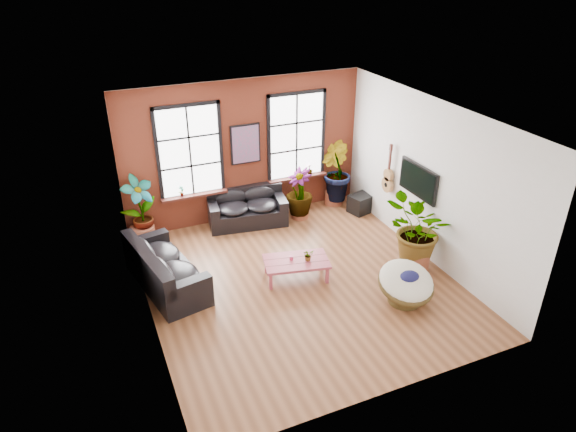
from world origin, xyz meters
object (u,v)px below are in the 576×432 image
sofa_left (163,269)px  sofa_back (247,208)px  papasan_chair (406,283)px  coffee_table (296,262)px

sofa_left → sofa_back: bearing=-62.8°
papasan_chair → sofa_left: bearing=151.7°
sofa_left → coffee_table: sofa_left is taller
sofa_back → coffee_table: size_ratio=1.39×
sofa_left → papasan_chair: sofa_left is taller
sofa_back → sofa_left: (-2.45, -1.95, 0.02)m
coffee_table → papasan_chair: 2.25m
sofa_back → papasan_chair: size_ratio=1.78×
coffee_table → papasan_chair: papasan_chair is taller
sofa_left → papasan_chair: 4.80m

